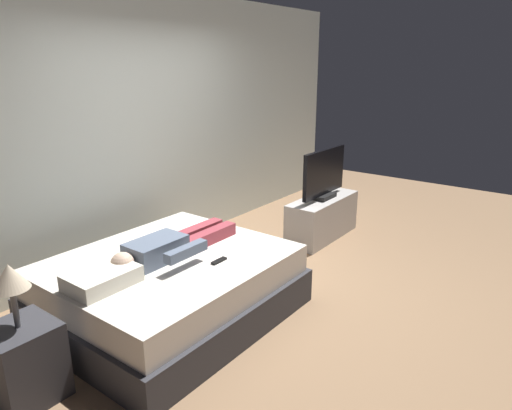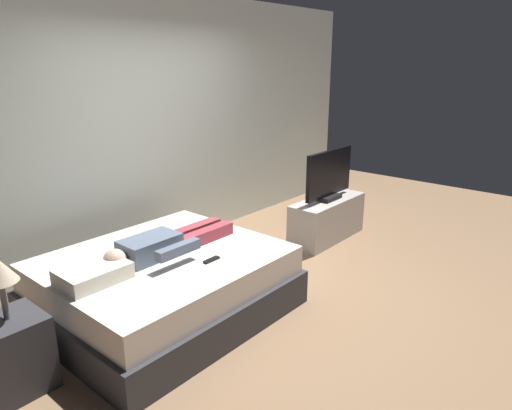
% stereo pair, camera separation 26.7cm
% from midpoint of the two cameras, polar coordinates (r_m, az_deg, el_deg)
% --- Properties ---
extents(ground_plane, '(10.00, 10.00, 0.00)m').
position_cam_midpoint_polar(ground_plane, '(4.42, 0.50, -10.72)').
color(ground_plane, '#8C6B4C').
extents(back_wall, '(6.40, 0.10, 2.80)m').
position_cam_midpoint_polar(back_wall, '(5.42, -11.91, 9.79)').
color(back_wall, silver).
rests_on(back_wall, ground).
extents(bed, '(1.90, 1.63, 0.54)m').
position_cam_midpoint_polar(bed, '(4.03, -12.40, -9.91)').
color(bed, '#333338').
rests_on(bed, ground).
extents(pillow, '(0.48, 0.34, 0.12)m').
position_cam_midpoint_polar(pillow, '(3.56, -20.51, -8.47)').
color(pillow, silver).
rests_on(pillow, bed).
extents(person, '(1.26, 0.46, 0.18)m').
position_cam_midpoint_polar(person, '(3.91, -12.55, -5.04)').
color(person, slate).
rests_on(person, bed).
extents(remote, '(0.15, 0.04, 0.02)m').
position_cam_midpoint_polar(remote, '(3.75, -6.64, -6.87)').
color(remote, black).
rests_on(remote, bed).
extents(tv_stand, '(1.10, 0.40, 0.50)m').
position_cam_midpoint_polar(tv_stand, '(5.68, 6.82, -1.57)').
color(tv_stand, '#B7B2AD').
rests_on(tv_stand, ground).
extents(tv, '(0.88, 0.20, 0.59)m').
position_cam_midpoint_polar(tv, '(5.53, 7.01, 3.68)').
color(tv, black).
rests_on(tv, tv_stand).
extents(nightstand, '(0.40, 0.40, 0.52)m').
position_cam_midpoint_polar(nightstand, '(3.47, -28.69, -16.72)').
color(nightstand, '#333338').
rests_on(nightstand, ground).
extents(lamp, '(0.22, 0.22, 0.42)m').
position_cam_midpoint_polar(lamp, '(3.20, -30.23, -7.81)').
color(lamp, '#59595B').
rests_on(lamp, nightstand).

